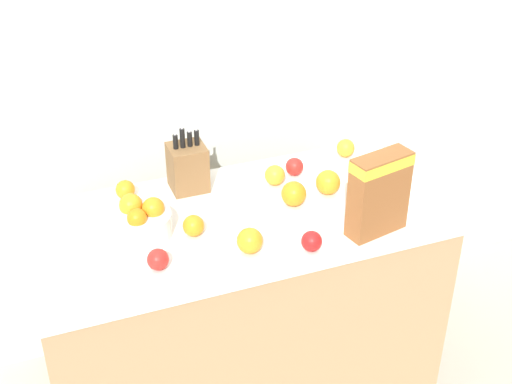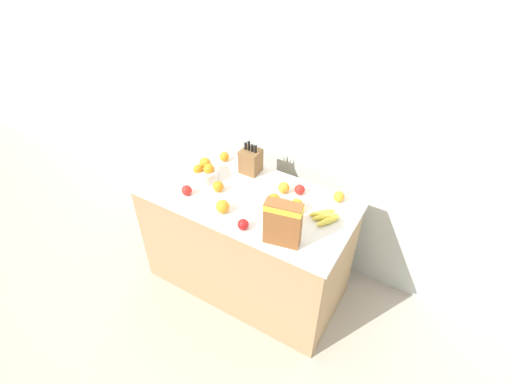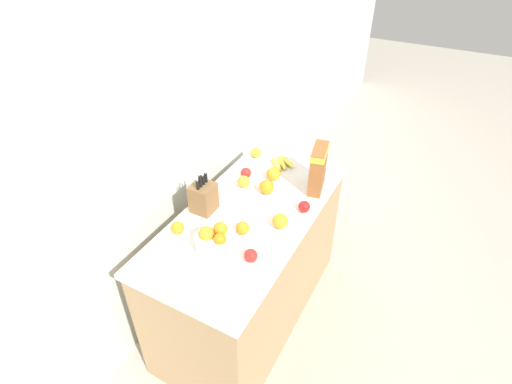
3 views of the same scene
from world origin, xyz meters
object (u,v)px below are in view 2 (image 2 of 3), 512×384
object	(u,v)px
knife_block	(251,161)
orange_front_right	(284,188)
orange_mid_right	(273,201)
apple_rightmost	(187,190)
apple_rear	(243,224)
orange_by_cereal	(218,186)
orange_mid_left	(224,157)
apple_leftmost	(300,190)
banana_bunch	(325,217)
orange_front_center	(223,206)
cereal_box	(283,222)
fruit_bowl	(204,172)
orange_front_left	(297,206)
orange_near_bowl	(339,197)

from	to	relation	value
knife_block	orange_front_right	world-z (taller)	knife_block
orange_mid_right	orange_front_right	world-z (taller)	orange_mid_right
apple_rightmost	orange_front_right	size ratio (longest dim) A/B	0.91
apple_rear	orange_by_cereal	xyz separation A→B (m)	(-0.33, 0.21, 0.00)
orange_mid_left	orange_mid_right	bearing A→B (deg)	-25.21
orange_mid_right	orange_front_right	bearing A→B (deg)	93.03
apple_leftmost	knife_block	bearing A→B (deg)	173.14
banana_bunch	orange_front_center	xyz separation A→B (m)	(-0.57, -0.26, 0.02)
cereal_box	fruit_bowl	distance (m)	0.78
cereal_box	banana_bunch	bearing A→B (deg)	53.37
orange_front_right	orange_front_center	xyz separation A→B (m)	(-0.23, -0.36, 0.00)
orange_front_left	orange_by_cereal	world-z (taller)	orange_front_left
orange_mid_right	orange_near_bowl	size ratio (longest dim) A/B	1.24
orange_mid_left	orange_front_center	world-z (taller)	orange_front_center
apple_rightmost	orange_by_cereal	distance (m)	0.20
orange_front_center	cereal_box	bearing A→B (deg)	-5.25
orange_mid_right	orange_mid_left	world-z (taller)	orange_mid_right
banana_bunch	orange_front_right	size ratio (longest dim) A/B	2.63
orange_mid_left	orange_by_cereal	bearing A→B (deg)	-62.30
banana_bunch	apple_leftmost	distance (m)	0.28
banana_bunch	orange_near_bowl	size ratio (longest dim) A/B	2.79
knife_block	fruit_bowl	bearing A→B (deg)	-135.16
orange_near_bowl	orange_front_center	size ratio (longest dim) A/B	0.85
apple_rear	orange_mid_right	size ratio (longest dim) A/B	0.76
knife_block	fruit_bowl	world-z (taller)	knife_block
banana_bunch	orange_near_bowl	xyz separation A→B (m)	(0.01, 0.20, 0.02)
orange_near_bowl	orange_mid_left	bearing A→B (deg)	179.99
apple_leftmost	orange_front_center	distance (m)	0.51
banana_bunch	orange_mid_right	world-z (taller)	orange_mid_right
orange_front_right	orange_front_center	bearing A→B (deg)	-122.96
apple_rear	orange_near_bowl	xyz separation A→B (m)	(0.39, 0.52, 0.00)
fruit_bowl	orange_front_right	distance (m)	0.55
apple_leftmost	orange_front_right	size ratio (longest dim) A/B	0.90
apple_leftmost	orange_mid_right	size ratio (longest dim) A/B	0.76
orange_mid_right	apple_leftmost	bearing A→B (deg)	65.85
orange_near_bowl	orange_front_right	bearing A→B (deg)	-163.77
cereal_box	orange_front_center	xyz separation A→B (m)	(-0.43, 0.04, -0.11)
apple_rightmost	orange_front_center	xyz separation A→B (m)	(0.29, -0.02, 0.01)
banana_bunch	apple_leftmost	xyz separation A→B (m)	(-0.24, 0.14, 0.02)
orange_front_left	orange_front_right	world-z (taller)	orange_front_left
apple_rightmost	orange_front_right	bearing A→B (deg)	32.91
orange_front_right	orange_near_bowl	bearing A→B (deg)	16.23
apple_rear	orange_front_center	distance (m)	0.20
orange_mid_right	knife_block	bearing A→B (deg)	142.15
orange_by_cereal	apple_rightmost	bearing A→B (deg)	-138.80
knife_block	apple_leftmost	size ratio (longest dim) A/B	4.12
cereal_box	orange_front_right	size ratio (longest dim) A/B	3.76
fruit_bowl	banana_bunch	size ratio (longest dim) A/B	1.05
fruit_bowl	orange_by_cereal	bearing A→B (deg)	-21.59
fruit_bowl	apple_rear	xyz separation A→B (m)	(0.49, -0.28, -0.02)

